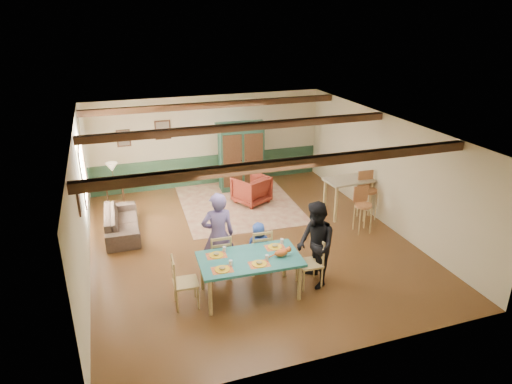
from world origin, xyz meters
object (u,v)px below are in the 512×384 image
object	(u,v)px
dining_chair_far_right	(260,250)
person_child	(259,246)
counter_table	(348,197)
bar_stool_left	(363,211)
sofa	(122,222)
table_lamp	(113,173)
dining_chair_end_left	(186,282)
armoire	(241,157)
person_man	(218,235)
armchair	(251,190)
end_table	(115,193)
dining_chair_far_left	(220,255)
bar_stool_right	(368,196)
dining_table	(250,276)
dining_chair_end_right	(310,262)
person_woman	(316,245)
cat	(281,252)

from	to	relation	value
dining_chair_far_right	person_child	world-z (taller)	person_child
counter_table	bar_stool_left	size ratio (longest dim) A/B	1.08
sofa	table_lamp	xyz separation A→B (m)	(-0.06, 1.91, 0.61)
dining_chair_end_left	counter_table	world-z (taller)	counter_table
armoire	dining_chair_far_right	bearing A→B (deg)	-98.39
person_man	counter_table	xyz separation A→B (m)	(3.87, 1.75, -0.40)
dining_chair_end_left	table_lamp	distance (m)	5.36
table_lamp	counter_table	world-z (taller)	table_lamp
armchair	end_table	distance (m)	3.74
dining_chair_far_left	person_child	size ratio (longest dim) A/B	0.95
dining_chair_far_right	sofa	bearing A→B (deg)	-43.76
armchair	end_table	bearing A→B (deg)	-44.32
table_lamp	bar_stool_right	distance (m)	6.77
person_man	dining_table	bearing A→B (deg)	116.57
counter_table	dining_chair_end_left	bearing A→B (deg)	-151.49
bar_stool_right	armoire	bearing A→B (deg)	130.60
bar_stool_left	dining_chair_end_right	bearing A→B (deg)	-139.16
dining_chair_end_right	person_child	distance (m)	1.13
dining_chair_far_left	person_man	distance (m)	0.41
person_woman	armoire	size ratio (longest dim) A/B	0.85
counter_table	bar_stool_right	world-z (taller)	bar_stool_right
bar_stool_left	dining_chair_far_right	bearing A→B (deg)	-159.70
dining_chair_end_right	person_woman	distance (m)	0.38
dining_table	dining_chair_far_left	xyz separation A→B (m)	(-0.38, 0.76, 0.10)
dining_chair_end_right	armoire	bearing A→B (deg)	179.72
sofa	bar_stool_right	distance (m)	6.09
bar_stool_left	armchair	bearing A→B (deg)	130.91
table_lamp	end_table	bearing A→B (deg)	0.00
dining_table	armchair	world-z (taller)	armchair
armchair	table_lamp	distance (m)	3.78
person_child	armchair	bearing A→B (deg)	-103.09
dining_chair_end_left	bar_stool_left	world-z (taller)	bar_stool_left
armoire	table_lamp	distance (m)	3.63
person_man	armoire	size ratio (longest dim) A/B	0.89
dining_chair_end_right	bar_stool_left	xyz separation A→B (m)	(2.17, 1.68, 0.06)
end_table	bar_stool_left	xyz separation A→B (m)	(5.53, -3.69, 0.25)
person_woman	person_child	distance (m)	1.25
dining_chair_far_left	armchair	xyz separation A→B (m)	(1.77, 3.40, -0.10)
person_woman	cat	world-z (taller)	person_woman
dining_chair_end_left	sofa	world-z (taller)	dining_chair_end_left
sofa	counter_table	world-z (taller)	counter_table
cat	bar_stool_left	world-z (taller)	bar_stool_left
dining_chair_far_left	end_table	bearing A→B (deg)	-65.92
bar_stool_left	end_table	bearing A→B (deg)	149.44
armchair	bar_stool_right	xyz separation A→B (m)	(2.48, -1.91, 0.23)
counter_table	person_child	bearing A→B (deg)	-149.54
person_woman	cat	xyz separation A→B (m)	(-0.73, -0.07, 0.02)
dining_chair_end_right	armoire	xyz separation A→B (m)	(0.27, 5.34, 0.51)
dining_table	end_table	distance (m)	5.74
dining_chair_far_right	counter_table	bearing A→B (deg)	-145.83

